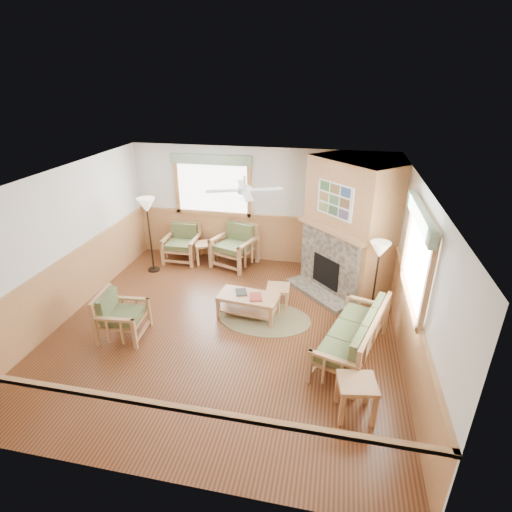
% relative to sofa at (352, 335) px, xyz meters
% --- Properties ---
extents(floor, '(6.00, 6.00, 0.01)m').
position_rel_sofa_xyz_m(floor, '(-2.16, 0.35, -0.43)').
color(floor, '#562D17').
rests_on(floor, ground).
extents(ceiling, '(6.00, 6.00, 0.01)m').
position_rel_sofa_xyz_m(ceiling, '(-2.16, 0.35, 2.28)').
color(ceiling, white).
rests_on(ceiling, floor).
extents(wall_back, '(6.00, 0.02, 2.70)m').
position_rel_sofa_xyz_m(wall_back, '(-2.16, 3.35, 0.93)').
color(wall_back, silver).
rests_on(wall_back, floor).
extents(wall_front, '(6.00, 0.02, 2.70)m').
position_rel_sofa_xyz_m(wall_front, '(-2.16, -2.65, 0.93)').
color(wall_front, silver).
rests_on(wall_front, floor).
extents(wall_left, '(0.02, 6.00, 2.70)m').
position_rel_sofa_xyz_m(wall_left, '(-5.16, 0.35, 0.93)').
color(wall_left, silver).
rests_on(wall_left, floor).
extents(wall_right, '(0.02, 6.00, 2.70)m').
position_rel_sofa_xyz_m(wall_right, '(0.84, 0.35, 0.93)').
color(wall_right, silver).
rests_on(wall_right, floor).
extents(wainscot, '(6.00, 6.00, 1.10)m').
position_rel_sofa_xyz_m(wainscot, '(-2.16, 0.35, 0.13)').
color(wainscot, '#B07948').
rests_on(wainscot, floor).
extents(fireplace, '(3.11, 3.11, 2.70)m').
position_rel_sofa_xyz_m(fireplace, '(-0.11, 2.40, 0.93)').
color(fireplace, '#B07948').
rests_on(fireplace, floor).
extents(window_back, '(1.90, 0.16, 1.50)m').
position_rel_sofa_xyz_m(window_back, '(-3.26, 3.31, 2.11)').
color(window_back, white).
rests_on(window_back, wall_back).
extents(window_right, '(0.16, 1.90, 1.50)m').
position_rel_sofa_xyz_m(window_right, '(0.80, 0.15, 2.11)').
color(window_right, white).
rests_on(window_right, wall_right).
extents(ceiling_fan, '(1.59, 1.59, 0.36)m').
position_rel_sofa_xyz_m(ceiling_fan, '(-1.86, 0.65, 2.24)').
color(ceiling_fan, white).
rests_on(ceiling_fan, ceiling).
extents(sofa, '(1.97, 1.27, 0.84)m').
position_rel_sofa_xyz_m(sofa, '(0.00, 0.00, 0.00)').
color(sofa, '#AC7C50').
rests_on(sofa, floor).
extents(armchair_back_left, '(0.78, 0.78, 0.87)m').
position_rel_sofa_xyz_m(armchair_back_left, '(-3.98, 2.90, 0.01)').
color(armchair_back_left, '#AC7C50').
rests_on(armchair_back_left, floor).
extents(armchair_back_right, '(1.10, 1.10, 0.98)m').
position_rel_sofa_xyz_m(armchair_back_right, '(-2.67, 2.90, 0.07)').
color(armchair_back_right, '#AC7C50').
rests_on(armchair_back_right, floor).
extents(armchair_left, '(0.79, 0.79, 0.82)m').
position_rel_sofa_xyz_m(armchair_left, '(-3.83, -0.22, -0.01)').
color(armchair_left, '#AC7C50').
rests_on(armchair_left, floor).
extents(coffee_table, '(1.16, 0.67, 0.44)m').
position_rel_sofa_xyz_m(coffee_table, '(-1.86, 0.82, -0.20)').
color(coffee_table, '#AC7C50').
rests_on(coffee_table, floor).
extents(end_table_chairs, '(0.58, 0.57, 0.50)m').
position_rel_sofa_xyz_m(end_table_chairs, '(-3.39, 2.90, -0.17)').
color(end_table_chairs, '#AC7C50').
rests_on(end_table_chairs, floor).
extents(end_table_sofa, '(0.56, 0.54, 0.55)m').
position_rel_sofa_xyz_m(end_table_sofa, '(0.05, -1.21, -0.15)').
color(end_table_sofa, '#AC7C50').
rests_on(end_table_sofa, floor).
extents(footstool, '(0.47, 0.47, 0.38)m').
position_rel_sofa_xyz_m(footstool, '(-1.38, 1.36, -0.23)').
color(footstool, '#AC7C50').
rests_on(footstool, floor).
extents(braided_rug, '(1.83, 1.83, 0.01)m').
position_rel_sofa_xyz_m(braided_rug, '(-1.54, 0.78, -0.42)').
color(braided_rug, brown).
rests_on(braided_rug, floor).
extents(floor_lamp_left, '(0.48, 0.48, 1.74)m').
position_rel_sofa_xyz_m(floor_lamp_left, '(-4.43, 2.24, 0.45)').
color(floor_lamp_left, black).
rests_on(floor_lamp_left, floor).
extents(floor_lamp_right, '(0.36, 0.36, 1.56)m').
position_rel_sofa_xyz_m(floor_lamp_right, '(0.39, 1.18, 0.36)').
color(floor_lamp_right, black).
rests_on(floor_lamp_right, floor).
extents(book_red, '(0.29, 0.35, 0.03)m').
position_rel_sofa_xyz_m(book_red, '(-1.71, 0.77, 0.05)').
color(book_red, maroon).
rests_on(book_red, coffee_table).
extents(book_dark, '(0.28, 0.32, 0.03)m').
position_rel_sofa_xyz_m(book_dark, '(-2.01, 0.89, 0.04)').
color(book_dark, black).
rests_on(book_dark, coffee_table).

